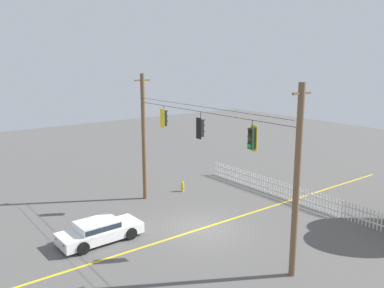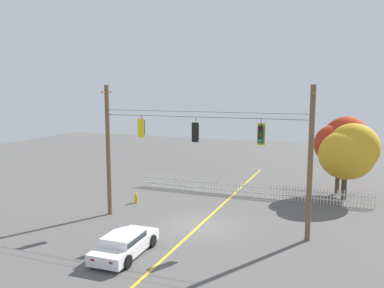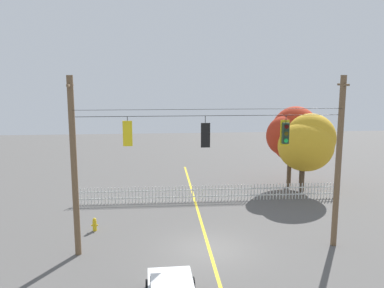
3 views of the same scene
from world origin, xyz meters
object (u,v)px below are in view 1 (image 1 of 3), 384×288
at_px(traffic_signal_westbound_side, 164,118).
at_px(parked_car, 99,230).
at_px(traffic_signal_northbound_secondary, 200,128).
at_px(fire_hydrant, 183,186).
at_px(traffic_signal_eastbound_side, 252,138).

relative_size(traffic_signal_westbound_side, parked_car, 0.31).
distance_m(traffic_signal_northbound_secondary, fire_hydrant, 8.38).
bearing_deg(traffic_signal_eastbound_side, parked_car, -136.44).
height_order(traffic_signal_eastbound_side, fire_hydrant, traffic_signal_eastbound_side).
bearing_deg(parked_car, traffic_signal_northbound_secondary, 71.62).
relative_size(traffic_signal_westbound_side, traffic_signal_eastbound_side, 0.91).
bearing_deg(fire_hydrant, parked_car, -64.23).
relative_size(traffic_signal_northbound_secondary, fire_hydrant, 2.00).
bearing_deg(traffic_signal_northbound_secondary, traffic_signal_eastbound_side, 0.29).
relative_size(traffic_signal_northbound_secondary, parked_car, 0.33).
bearing_deg(fire_hydrant, traffic_signal_northbound_secondary, -26.95).
height_order(traffic_signal_westbound_side, parked_car, traffic_signal_westbound_side).
xyz_separation_m(traffic_signal_northbound_secondary, traffic_signal_eastbound_side, (3.85, 0.02, 0.03)).
xyz_separation_m(traffic_signal_eastbound_side, fire_hydrant, (-9.60, 2.90, -5.38)).
xyz_separation_m(traffic_signal_westbound_side, parked_car, (1.82, -5.32, -5.23)).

